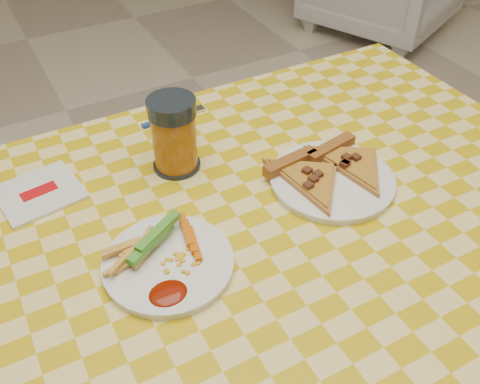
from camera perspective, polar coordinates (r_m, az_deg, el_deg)
name	(u,v)px	position (r m, az deg, el deg)	size (l,w,h in m)	color
table	(247,259)	(0.94, 0.77, -7.19)	(1.28, 0.88, 0.76)	silver
plate_left	(169,264)	(0.83, -7.63, -7.67)	(0.20, 0.20, 0.01)	white
plate_right	(332,181)	(0.98, 9.77, 1.19)	(0.22, 0.22, 0.01)	white
fries_veggies	(159,253)	(0.82, -8.68, -6.42)	(0.17, 0.16, 0.04)	gold
pizza_slices	(328,169)	(0.98, 9.42, 2.42)	(0.26, 0.24, 0.02)	#BE743A
drink_glass	(174,135)	(0.97, -7.04, 6.03)	(0.09, 0.09, 0.14)	black
napkin	(39,193)	(1.01, -20.62, -0.07)	(0.15, 0.15, 0.01)	silver
fork	(174,116)	(1.15, -7.01, 8.02)	(0.14, 0.02, 0.01)	navy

